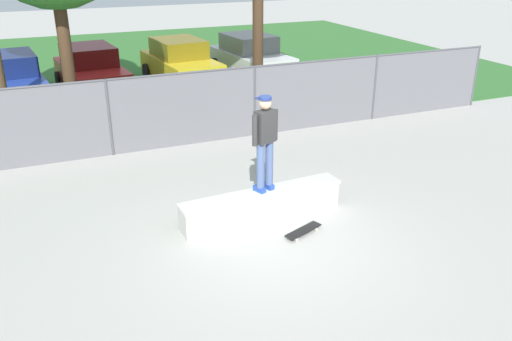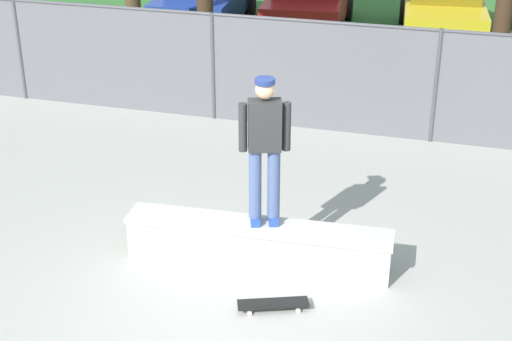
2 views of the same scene
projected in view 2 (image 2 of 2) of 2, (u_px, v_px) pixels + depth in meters
The scene contains 7 objects.
ground_plane at pixel (218, 307), 8.74m from camera, with size 80.00×80.00×0.00m, color #ADAAA3.
grass_strip at pixel (391, 0), 22.49m from camera, with size 31.24×20.00×0.02m, color #336B2D.
concrete_ledge at pixel (258, 244), 9.46m from camera, with size 3.29×0.67×0.55m.
skateboarder at pixel (265, 145), 8.92m from camera, with size 0.57×0.38×1.84m.
skateboard at pixel (273, 304), 8.67m from camera, with size 0.82×0.48×0.09m.
chainlink_fence at pixel (321, 72), 13.10m from camera, with size 19.31×0.07×1.93m.
car_yellow at pixel (443, 5), 18.41m from camera, with size 2.33×4.36×1.66m.
Camera 2 is at (2.42, -6.85, 5.12)m, focal length 54.34 mm.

